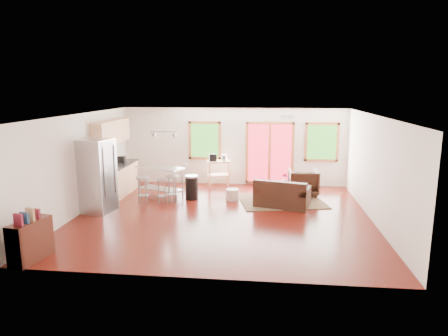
# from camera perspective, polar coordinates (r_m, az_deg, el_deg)

# --- Properties ---
(floor) EXTENTS (7.50, 7.00, 0.02)m
(floor) POSITION_cam_1_polar(r_m,az_deg,el_deg) (10.43, -0.18, -6.85)
(floor) COLOR #3E0C07
(floor) RESTS_ON ground
(ceiling) EXTENTS (7.50, 7.00, 0.02)m
(ceiling) POSITION_cam_1_polar(r_m,az_deg,el_deg) (9.93, -0.19, 7.66)
(ceiling) COLOR white
(ceiling) RESTS_ON ground
(back_wall) EXTENTS (7.50, 0.02, 2.60)m
(back_wall) POSITION_cam_1_polar(r_m,az_deg,el_deg) (13.54, 1.46, 3.08)
(back_wall) COLOR white
(back_wall) RESTS_ON ground
(left_wall) EXTENTS (0.02, 7.00, 2.60)m
(left_wall) POSITION_cam_1_polar(r_m,az_deg,el_deg) (11.15, -19.76, 0.61)
(left_wall) COLOR white
(left_wall) RESTS_ON ground
(right_wall) EXTENTS (0.02, 7.00, 2.60)m
(right_wall) POSITION_cam_1_polar(r_m,az_deg,el_deg) (10.39, 20.90, -0.23)
(right_wall) COLOR white
(right_wall) RESTS_ON ground
(front_wall) EXTENTS (7.50, 0.02, 2.60)m
(front_wall) POSITION_cam_1_polar(r_m,az_deg,el_deg) (6.72, -3.51, -5.55)
(front_wall) COLOR white
(front_wall) RESTS_ON ground
(window_left) EXTENTS (1.10, 0.05, 1.30)m
(window_left) POSITION_cam_1_polar(r_m,az_deg,el_deg) (13.59, -2.77, 3.95)
(window_left) COLOR #295D1C
(window_left) RESTS_ON back_wall
(french_doors) EXTENTS (1.60, 0.05, 2.10)m
(french_doors) POSITION_cam_1_polar(r_m,az_deg,el_deg) (13.48, 6.53, 2.11)
(french_doors) COLOR red
(french_doors) RESTS_ON back_wall
(window_right) EXTENTS (1.10, 0.05, 1.30)m
(window_right) POSITION_cam_1_polar(r_m,az_deg,el_deg) (13.54, 13.80, 3.61)
(window_right) COLOR #295D1C
(window_right) RESTS_ON back_wall
(rug) EXTENTS (2.70, 2.29, 0.02)m
(rug) POSITION_cam_1_polar(r_m,az_deg,el_deg) (11.81, 8.20, -4.67)
(rug) COLOR #455B3A
(rug) RESTS_ON floor
(loveseat) EXTENTS (1.63, 1.18, 0.78)m
(loveseat) POSITION_cam_1_polar(r_m,az_deg,el_deg) (11.22, 8.27, -3.96)
(loveseat) COLOR black
(loveseat) RESTS_ON floor
(coffee_table) EXTENTS (1.23, 0.93, 0.44)m
(coffee_table) POSITION_cam_1_polar(r_m,az_deg,el_deg) (12.08, 9.85, -2.57)
(coffee_table) COLOR #3E1910
(coffee_table) RESTS_ON floor
(armchair) EXTENTS (0.90, 0.84, 0.89)m
(armchair) POSITION_cam_1_polar(r_m,az_deg,el_deg) (12.52, 11.25, -1.81)
(armchair) COLOR black
(armchair) RESTS_ON floor
(ottoman) EXTENTS (0.78, 0.78, 0.40)m
(ottoman) POSITION_cam_1_polar(r_m,az_deg,el_deg) (12.32, 6.67, -3.06)
(ottoman) COLOR black
(ottoman) RESTS_ON floor
(pouf) EXTENTS (0.42, 0.42, 0.33)m
(pouf) POSITION_cam_1_polar(r_m,az_deg,el_deg) (11.78, 1.21, -3.82)
(pouf) COLOR beige
(pouf) RESTS_ON floor
(vase) EXTENTS (0.25, 0.26, 0.34)m
(vase) POSITION_cam_1_polar(r_m,az_deg,el_deg) (12.13, 8.68, -1.76)
(vase) COLOR silver
(vase) RESTS_ON coffee_table
(book) EXTENTS (0.20, 0.05, 0.27)m
(book) POSITION_cam_1_polar(r_m,az_deg,el_deg) (11.89, 11.25, -2.05)
(book) COLOR maroon
(book) RESTS_ON coffee_table
(cabinets) EXTENTS (0.64, 2.24, 2.30)m
(cabinets) POSITION_cam_1_polar(r_m,az_deg,el_deg) (12.64, -15.21, 0.37)
(cabinets) COLOR tan
(cabinets) RESTS_ON floor
(refrigerator) EXTENTS (0.92, 0.90, 1.95)m
(refrigerator) POSITION_cam_1_polar(r_m,az_deg,el_deg) (11.04, -17.68, -1.08)
(refrigerator) COLOR #B7BABC
(refrigerator) RESTS_ON floor
(island) EXTENTS (1.56, 1.09, 0.92)m
(island) POSITION_cam_1_polar(r_m,az_deg,el_deg) (12.21, -9.10, -1.17)
(island) COLOR #B7BABC
(island) RESTS_ON floor
(cup) EXTENTS (0.12, 0.10, 0.12)m
(cup) POSITION_cam_1_polar(r_m,az_deg,el_deg) (11.89, -5.53, 0.45)
(cup) COLOR white
(cup) RESTS_ON island
(bar_stool_a) EXTENTS (0.41, 0.41, 0.77)m
(bar_stool_a) POSITION_cam_1_polar(r_m,az_deg,el_deg) (11.59, -11.57, -2.22)
(bar_stool_a) COLOR #B7BABC
(bar_stool_a) RESTS_ON floor
(bar_stool_b) EXTENTS (0.38, 0.38, 0.69)m
(bar_stool_b) POSITION_cam_1_polar(r_m,az_deg,el_deg) (11.54, -8.89, -2.50)
(bar_stool_b) COLOR #B7BABC
(bar_stool_b) RESTS_ON floor
(bar_stool_c) EXTENTS (0.42, 0.42, 0.78)m
(bar_stool_c) POSITION_cam_1_polar(r_m,az_deg,el_deg) (11.58, -7.42, -2.07)
(bar_stool_c) COLOR #B7BABC
(bar_stool_c) RESTS_ON floor
(trash_can) EXTENTS (0.39, 0.39, 0.72)m
(trash_can) POSITION_cam_1_polar(r_m,az_deg,el_deg) (11.87, -4.63, -2.75)
(trash_can) COLOR black
(trash_can) RESTS_ON floor
(kitchen_cart) EXTENTS (0.83, 0.64, 1.13)m
(kitchen_cart) POSITION_cam_1_polar(r_m,az_deg,el_deg) (13.16, -0.90, 0.51)
(kitchen_cart) COLOR tan
(kitchen_cart) RESTS_ON floor
(bookshelf) EXTENTS (0.49, 0.93, 1.05)m
(bookshelf) POSITION_cam_1_polar(r_m,az_deg,el_deg) (8.57, -25.92, -9.21)
(bookshelf) COLOR #3E1910
(bookshelf) RESTS_ON floor
(ceiling_flush) EXTENTS (0.35, 0.35, 0.12)m
(ceiling_flush) POSITION_cam_1_polar(r_m,az_deg,el_deg) (10.48, 8.98, 7.28)
(ceiling_flush) COLOR white
(ceiling_flush) RESTS_ON ceiling
(pendant_light) EXTENTS (0.80, 0.18, 0.79)m
(pendant_light) POSITION_cam_1_polar(r_m,az_deg,el_deg) (11.82, -8.60, 4.66)
(pendant_light) COLOR gray
(pendant_light) RESTS_ON ceiling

